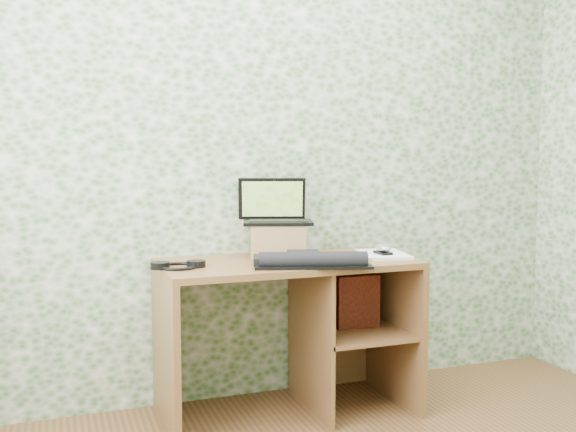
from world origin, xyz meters
name	(u,v)px	position (x,y,z in m)	size (l,w,h in m)	color
wall_back	(266,146)	(0.00, 1.75, 1.30)	(3.50, 3.50, 0.00)	silver
desk	(300,313)	(0.08, 1.47, 0.48)	(1.20, 0.60, 0.75)	brown
riser	(278,240)	(0.00, 1.58, 0.83)	(0.27, 0.22, 0.16)	olive
laptop	(276,213)	(0.00, 1.62, 0.96)	(0.39, 0.33, 0.23)	black
keyboard	(308,260)	(0.03, 1.26, 0.78)	(0.53, 0.40, 0.07)	black
headphones	(178,265)	(-0.53, 1.40, 0.76)	(0.24, 0.18, 0.03)	black
notepad	(383,254)	(0.50, 1.41, 0.76)	(0.22, 0.31, 0.01)	white
mouse	(383,250)	(0.48, 1.38, 0.78)	(0.07, 0.11, 0.04)	#B2B2B4
pen	(387,250)	(0.55, 1.47, 0.77)	(0.01, 0.01, 0.14)	black
red_box	(357,301)	(0.37, 1.44, 0.52)	(0.22, 0.07, 0.26)	maroon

